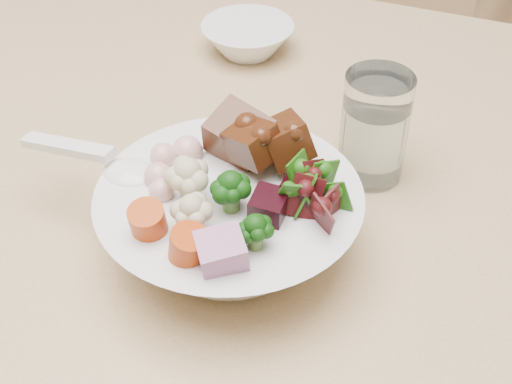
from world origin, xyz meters
TOP-DOWN VIEW (x-y plane):
  - dining_table at (0.25, 0.16)m, footprint 1.70×1.03m
  - chair_far at (-0.02, 0.86)m, footprint 0.47×0.47m
  - food_bowl at (0.06, 0.02)m, footprint 0.25×0.25m
  - soup_spoon at (-0.06, 0.00)m, footprint 0.16×0.05m
  - water_glass at (0.14, 0.19)m, footprint 0.07×0.07m
  - side_bowl at (-0.10, 0.37)m, footprint 0.13×0.13m

SIDE VIEW (x-z plane):
  - chair_far at x=-0.02m, z-range 0.05..0.84m
  - dining_table at x=0.25m, z-range 0.31..1.08m
  - side_bowl at x=-0.10m, z-range 0.77..0.81m
  - food_bowl at x=0.06m, z-range 0.75..0.88m
  - water_glass at x=0.14m, z-range 0.77..0.89m
  - soup_spoon at x=-0.06m, z-range 0.83..0.86m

